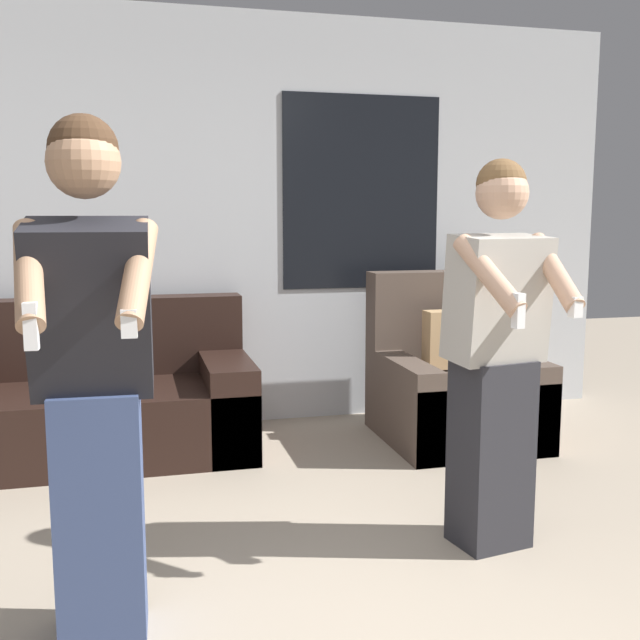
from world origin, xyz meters
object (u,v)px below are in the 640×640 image
object	(u,v)px
couch	(97,404)
person_left	(94,379)
person_right	(496,354)
armchair	(452,387)

from	to	relation	value
couch	person_left	size ratio (longest dim) A/B	1.05
couch	person_right	size ratio (longest dim) A/B	1.10
couch	person_left	xyz separation A→B (m)	(0.09, -2.06, 0.59)
couch	person_right	xyz separation A→B (m)	(1.67, -1.71, 0.53)
person_right	couch	bearing A→B (deg)	134.38
person_right	person_left	bearing A→B (deg)	-167.71
person_left	armchair	bearing A→B (deg)	41.47
person_right	armchair	bearing A→B (deg)	71.90
couch	armchair	size ratio (longest dim) A/B	1.73
person_left	person_right	bearing A→B (deg)	12.29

